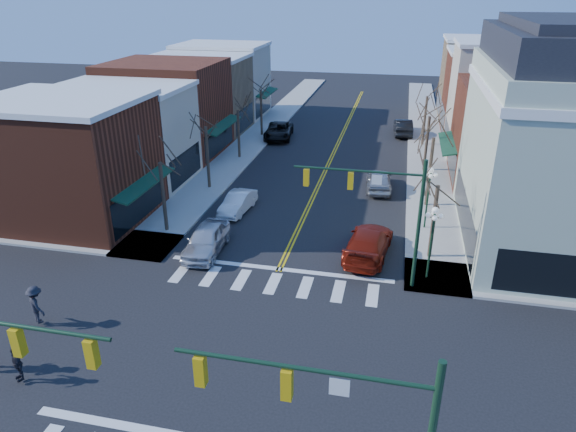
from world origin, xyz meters
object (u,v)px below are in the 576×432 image
Objects in this scene: lamppost_corner at (433,231)px; car_right_mid at (379,180)px; pedestrian_dark_a at (17,363)px; car_left_near at (206,239)px; car_left_far at (279,131)px; car_right_far at (403,127)px; pedestrian_dark_b at (36,305)px; car_left_mid at (238,203)px; car_right_near at (368,243)px; lamppost_midblock at (429,188)px.

car_right_mid is (-3.40, 13.18, -2.14)m from lamppost_corner.
pedestrian_dark_a reaches higher than car_right_mid.
car_left_near is 0.85× the size of car_left_far.
pedestrian_dark_b is (-16.40, -38.59, 0.26)m from car_right_far.
pedestrian_dark_a reaches higher than car_left_mid.
car_right_far is (11.20, 29.93, 0.01)m from car_left_near.
car_left_far is 1.12× the size of car_right_far.
car_right_mid is 2.49× the size of pedestrian_dark_b.
car_left_far is at bearing -58.73° from car_right_near.
lamppost_midblock is 0.90× the size of car_right_mid.
car_left_far is 1.00× the size of car_right_near.
car_right_near reaches higher than car_right_mid.
car_right_far is at bearing 94.32° from lamppost_midblock.
car_right_mid is at bearing 104.47° from lamppost_corner.
car_left_mid is 18.83m from pedestrian_dark_a.
car_left_far is (-14.60, 19.48, -2.16)m from lamppost_midblock.
lamppost_midblock is 0.75× the size of car_left_far.
pedestrian_dark_a is (-13.06, -13.91, 0.11)m from car_right_near.
pedestrian_dark_b is at bearing 150.80° from pedestrian_dark_a.
car_left_mid is at bearing 87.37° from car_left_near.
car_left_near reaches higher than car_left_mid.
car_left_near reaches higher than car_left_far.
car_right_near is at bearing 149.03° from lamppost_corner.
pedestrian_dark_b reaches higher than car_right_near.
pedestrian_dark_a reaches higher than car_right_near.
lamppost_midblock is at bearing -109.54° from pedestrian_dark_b.
lamppost_corner is 0.88× the size of car_left_near.
car_left_far is at bearing 14.57° from car_right_far.
lamppost_midblock is 7.79m from car_right_mid.
car_left_near is at bearing -154.83° from lamppost_midblock.
car_left_far is (-14.60, 25.98, -2.16)m from lamppost_corner.
lamppost_midblock reaches higher than car_left_mid.
car_left_near is 1.18× the size of car_left_mid.
lamppost_corner reaches higher than car_left_near.
lamppost_corner is 13.18m from car_left_near.
car_left_mid is at bearing -77.83° from pedestrian_dark_b.
car_right_far is 44.67m from pedestrian_dark_a.
pedestrian_dark_a is (-1.86, -37.86, 0.15)m from car_left_far.
car_right_near is at bearing -20.07° from car_left_mid.
car_right_near is 1.12× the size of car_right_far.
lamppost_corner is at bearing -66.83° from car_left_far.
car_right_far reaches higher than car_left_near.
car_right_mid reaches higher than car_left_mid.
pedestrian_dark_a is 4.01m from pedestrian_dark_b.
lamppost_corner is 2.70× the size of pedestrian_dark_a.
car_right_far is (11.20, 23.69, 0.16)m from car_left_mid.
car_right_near is at bearing -113.74° from pedestrian_dark_b.
pedestrian_dark_a is at bearing 147.24° from pedestrian_dark_b.
lamppost_corner reaches higher than car_right_near.
car_left_mid is 19.42m from car_left_far.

